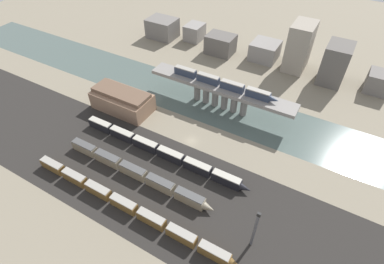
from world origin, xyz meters
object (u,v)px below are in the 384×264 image
(warehouse_building, at_px, (122,100))
(signal_tower, at_px, (255,229))
(train_yard_far, at_px, (161,151))
(train_yard_mid, at_px, (136,172))
(train_on_bridge, at_px, (223,83))
(train_yard_near, at_px, (127,206))

(warehouse_building, xyz_separation_m, signal_tower, (71.81, -31.08, 3.65))
(train_yard_far, relative_size, warehouse_building, 2.72)
(train_yard_mid, bearing_deg, train_yard_far, 82.40)
(train_on_bridge, bearing_deg, warehouse_building, -148.76)
(train_yard_mid, distance_m, warehouse_building, 39.28)
(train_yard_near, bearing_deg, warehouse_building, 130.26)
(train_on_bridge, xyz_separation_m, signal_tower, (35.22, -53.28, -4.30))
(train_yard_far, bearing_deg, train_yard_near, -81.14)
(train_yard_mid, height_order, signal_tower, signal_tower)
(train_on_bridge, distance_m, signal_tower, 64.01)
(train_yard_near, bearing_deg, train_on_bridge, 87.12)
(signal_tower, bearing_deg, train_on_bridge, 123.46)
(train_yard_mid, relative_size, train_yard_far, 0.85)
(train_yard_far, xyz_separation_m, signal_tower, (42.17, -16.19, 6.17))
(train_on_bridge, xyz_separation_m, train_yard_mid, (-8.63, -49.66, -10.46))
(signal_tower, bearing_deg, train_yard_mid, 175.28)
(train_yard_mid, xyz_separation_m, train_yard_far, (1.68, 12.57, -0.02))
(warehouse_building, bearing_deg, signal_tower, -23.41)
(train_on_bridge, distance_m, train_yard_far, 39.16)
(signal_tower, bearing_deg, train_yard_far, 158.99)
(train_yard_far, xyz_separation_m, warehouse_building, (-29.64, 14.89, 2.53))
(train_yard_far, height_order, signal_tower, signal_tower)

